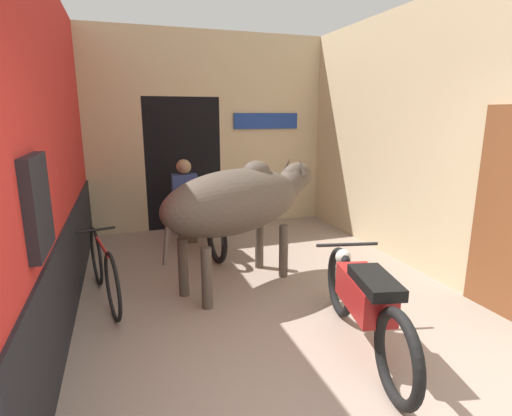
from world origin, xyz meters
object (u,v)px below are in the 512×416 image
Objects in this scene: bicycle at (104,269)px; shopkeeper_seated at (185,198)px; motorcycle_far at (202,222)px; motorcycle_near at (364,301)px; cow at (241,200)px; plastic_stool at (210,221)px.

shopkeeper_seated is (1.16, 1.80, 0.34)m from bicycle.
motorcycle_far is at bearing -73.12° from shopkeeper_seated.
motorcycle_near is 1.18× the size of bicycle.
cow is 1.17× the size of motorcycle_near.
cow is at bearing -1.93° from bicycle.
cow is 1.82m from motorcycle_near.
motorcycle_far reaches higher than bicycle.
motorcycle_far is 1.84m from bicycle.
plastic_stool is at bearing 68.93° from motorcycle_far.
motorcycle_near is at bearing -75.38° from motorcycle_far.
cow reaches higher than plastic_stool.
cow is at bearing -91.51° from plastic_stool.
shopkeeper_seated is at bearing 100.81° from cow.
motorcycle_near is 3.08m from motorcycle_far.
motorcycle_near is 2.68m from bicycle.
plastic_stool is at bearing 51.19° from bicycle.
shopkeeper_seated reaches higher than bicycle.
bicycle is 2.49m from plastic_stool.
bicycle is 3.51× the size of plastic_stool.
bicycle is at bearing -135.45° from motorcycle_far.
bicycle is at bearing -122.65° from shopkeeper_seated.
shopkeeper_seated is at bearing 106.88° from motorcycle_far.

